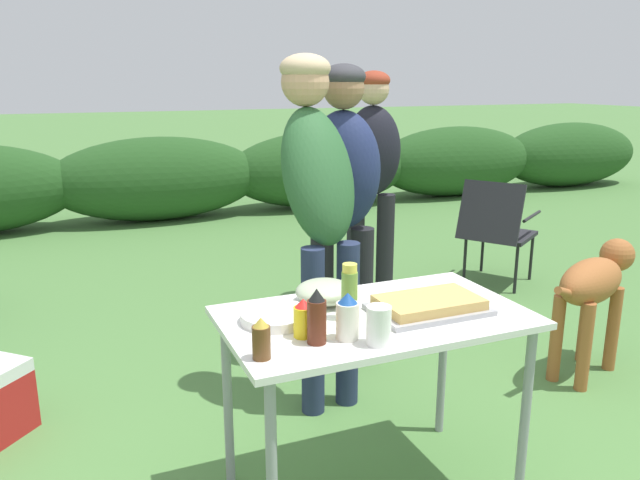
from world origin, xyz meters
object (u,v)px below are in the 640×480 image
at_px(plate_stack, 276,316).
at_px(standing_person_with_beanie, 372,164).
at_px(dog, 594,286).
at_px(food_tray, 429,305).
at_px(mayo_bottle, 347,317).
at_px(bbq_sauce_bottle, 317,317).
at_px(standing_person_in_dark_puffer, 318,188).
at_px(standing_person_in_gray_fleece, 343,187).
at_px(paper_cup_stack, 379,325).
at_px(beer_bottle, 261,339).
at_px(mixing_bowl, 325,292).
at_px(folding_table, 375,334).
at_px(relish_jar, 349,292).
at_px(camp_chair_green_behind_table, 496,227).
at_px(mustard_bottle, 303,319).

height_order(plate_stack, standing_person_with_beanie, standing_person_with_beanie).
relative_size(plate_stack, dog, 0.31).
height_order(food_tray, mayo_bottle, mayo_bottle).
height_order(bbq_sauce_bottle, standing_person_in_dark_puffer, standing_person_in_dark_puffer).
distance_m(mayo_bottle, standing_person_in_gray_fleece, 1.41).
height_order(paper_cup_stack, dog, paper_cup_stack).
bearing_deg(beer_bottle, mixing_bowl, 45.53).
relative_size(mixing_bowl, dog, 0.27).
relative_size(food_tray, standing_person_in_dark_puffer, 0.25).
bearing_deg(food_tray, mayo_bottle, -164.58).
distance_m(folding_table, relish_jar, 0.20).
bearing_deg(dog, bbq_sauce_bottle, -92.42).
distance_m(beer_bottle, standing_person_in_gray_fleece, 1.58).
height_order(bbq_sauce_bottle, camp_chair_green_behind_table, bbq_sauce_bottle).
height_order(paper_cup_stack, standing_person_in_gray_fleece, standing_person_in_gray_fleece).
xyz_separation_m(beer_bottle, camp_chair_green_behind_table, (2.52, 2.07, -0.34)).
height_order(relish_jar, standing_person_in_gray_fleece, standing_person_in_gray_fleece).
bearing_deg(standing_person_in_gray_fleece, paper_cup_stack, -84.14).
distance_m(standing_person_in_dark_puffer, camp_chair_green_behind_table, 2.29).
distance_m(relish_jar, camp_chair_green_behind_table, 2.86).
xyz_separation_m(mixing_bowl, standing_person_in_gray_fleece, (0.50, 0.93, 0.22)).
relative_size(relish_jar, standing_person_in_gray_fleece, 0.12).
bearing_deg(standing_person_in_gray_fleece, mixing_bowl, -92.39).
distance_m(paper_cup_stack, bbq_sauce_bottle, 0.20).
distance_m(mayo_bottle, beer_bottle, 0.31).
bearing_deg(mixing_bowl, folding_table, -56.48).
relative_size(beer_bottle, standing_person_with_beanie, 0.08).
distance_m(standing_person_in_gray_fleece, dog, 1.44).
bearing_deg(mixing_bowl, mayo_bottle, -100.81).
height_order(mayo_bottle, standing_person_in_gray_fleece, standing_person_in_gray_fleece).
bearing_deg(standing_person_in_gray_fleece, food_tray, -73.33).
bearing_deg(standing_person_with_beanie, bbq_sauce_bottle, -107.72).
bearing_deg(mayo_bottle, bbq_sauce_bottle, 175.31).
bearing_deg(mayo_bottle, beer_bottle, -173.76).
xyz_separation_m(plate_stack, mixing_bowl, (0.23, 0.11, 0.03)).
bearing_deg(mixing_bowl, food_tray, -37.44).
relative_size(beer_bottle, standing_person_in_dark_puffer, 0.08).
relative_size(mayo_bottle, standing_person_in_dark_puffer, 0.09).
height_order(standing_person_in_gray_fleece, dog, standing_person_in_gray_fleece).
xyz_separation_m(mixing_bowl, beer_bottle, (-0.37, -0.38, 0.02)).
bearing_deg(relish_jar, folding_table, -0.55).
bearing_deg(bbq_sauce_bottle, relish_jar, 39.19).
bearing_deg(standing_person_with_beanie, beer_bottle, -110.93).
height_order(beer_bottle, dog, beer_bottle).
bearing_deg(bbq_sauce_bottle, standing_person_with_beanie, 58.75).
distance_m(food_tray, plate_stack, 0.56).
xyz_separation_m(bbq_sauce_bottle, beer_bottle, (-0.20, -0.04, -0.02)).
bearing_deg(standing_person_with_beanie, paper_cup_stack, -103.19).
xyz_separation_m(folding_table, mustard_bottle, (-0.31, -0.09, 0.14)).
xyz_separation_m(food_tray, mixing_bowl, (-0.31, 0.24, 0.02)).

